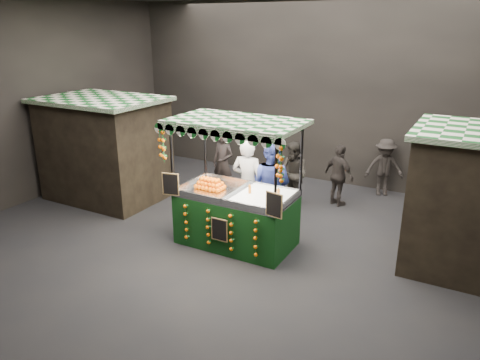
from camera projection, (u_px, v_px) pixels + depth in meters
The scene contains 11 objects.
ground at pixel (236, 249), 9.12m from camera, with size 12.00×12.00×0.00m, color black.
market_hall at pixel (236, 79), 8.02m from camera, with size 12.10×10.10×5.05m.
neighbour_stall_left at pixel (105, 148), 11.53m from camera, with size 3.00×2.20×2.60m.
juice_stall at pixel (236, 208), 9.10m from camera, with size 2.67×1.57×2.59m.
vendor_grey at pixel (248, 184), 9.86m from camera, with size 0.77×0.53×2.02m.
vendor_blue at pixel (271, 184), 9.86m from camera, with size 1.03×0.84×2.00m.
shopper_0 at pixel (223, 163), 11.93m from camera, with size 0.66×0.47×1.70m.
shopper_1 at pixel (293, 175), 11.09m from camera, with size 0.96×0.86×1.62m.
shopper_2 at pixel (339, 175), 11.14m from camera, with size 0.98×0.76×1.55m.
shopper_3 at pixel (384, 167), 11.83m from camera, with size 1.13×0.92×1.52m.
shopper_4 at pixel (136, 152), 12.72m from camera, with size 0.91×0.61×1.82m.
Camera 1 is at (4.01, -7.12, 4.29)m, focal length 33.84 mm.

